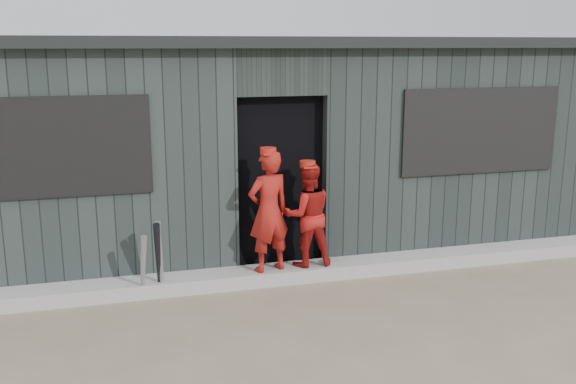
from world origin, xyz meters
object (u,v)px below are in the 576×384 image
object	(u,v)px
bat_mid	(160,259)
player_grey_back	(320,212)
player_red_right	(307,215)
player_red_left	(269,211)
bat_left	(143,268)
dugout	(253,143)
bat_right	(158,260)

from	to	relation	value
bat_mid	player_grey_back	distance (m)	2.08
player_red_right	player_grey_back	world-z (taller)	player_red_right
player_red_left	player_grey_back	distance (m)	1.02
bat_left	dugout	world-z (taller)	dugout
bat_right	player_red_left	distance (m)	1.25
bat_left	player_red_left	world-z (taller)	player_red_left
player_red_right	bat_left	bearing A→B (deg)	8.44
bat_left	bat_mid	xyz separation A→B (m)	(0.18, 0.07, 0.05)
player_grey_back	bat_right	bearing A→B (deg)	6.56
player_red_right	dugout	distance (m)	1.77
player_red_right	player_grey_back	bearing A→B (deg)	-119.91
player_red_left	player_red_right	bearing A→B (deg)	171.32
bat_mid	player_grey_back	xyz separation A→B (m)	(1.94, 0.73, 0.18)
bat_left	bat_right	world-z (taller)	bat_right
player_grey_back	player_red_right	bearing A→B (deg)	44.83
bat_left	player_red_left	xyz separation A→B (m)	(1.34, 0.17, 0.45)
player_red_left	dugout	size ratio (longest dim) A/B	0.16
player_red_left	dugout	xyz separation A→B (m)	(0.22, 1.73, 0.48)
bat_left	dugout	bearing A→B (deg)	50.68
bat_mid	bat_right	distance (m)	0.03
bat_right	player_red_left	world-z (taller)	player_red_left
player_grey_back	bat_mid	bearing A→B (deg)	6.18
bat_mid	player_red_right	size ratio (longest dim) A/B	0.72
bat_mid	player_red_left	distance (m)	1.23
dugout	player_red_right	bearing A→B (deg)	-82.19
bat_mid	dugout	size ratio (longest dim) A/B	0.10
bat_mid	player_grey_back	bearing A→B (deg)	20.49
bat_mid	dugout	distance (m)	2.46
bat_mid	bat_right	size ratio (longest dim) A/B	0.96
bat_mid	player_red_left	xyz separation A→B (m)	(1.16, 0.10, 0.40)
player_red_right	player_grey_back	size ratio (longest dim) A/B	0.97
bat_left	bat_right	distance (m)	0.17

